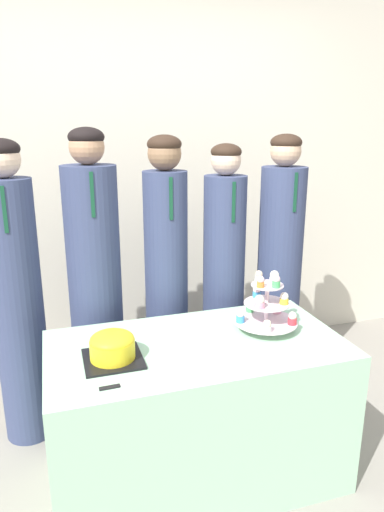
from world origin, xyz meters
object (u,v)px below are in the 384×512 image
(cake_knife, at_px, (122,385))
(student_0, at_px, (17,302))
(cupcake_stand, at_px, (267,305))
(student_4, at_px, (279,275))
(round_cake, at_px, (112,346))
(student_2, at_px, (167,284))
(student_1, at_px, (96,292))
(student_3, at_px, (224,283))

(cake_knife, relative_size, student_0, 0.16)
(cupcake_stand, height_order, student_4, student_4)
(round_cake, bearing_deg, student_2, 57.73)
(round_cake, relative_size, cake_knife, 0.93)
(student_1, relative_size, student_2, 1.02)
(student_1, bearing_deg, student_2, -0.00)
(student_2, bearing_deg, cake_knife, -115.03)
(student_2, bearing_deg, student_0, 180.00)
(cupcake_stand, height_order, student_2, student_2)
(student_1, distance_m, student_4, 1.11)
(cupcake_stand, xyz_separation_m, student_2, (-0.35, 0.55, -0.04))
(cupcake_stand, bearing_deg, student_1, 143.78)
(student_0, bearing_deg, student_4, 0.00)
(student_1, relative_size, student_4, 1.02)
(student_4, bearing_deg, cupcake_stand, -123.17)
(cake_knife, height_order, student_2, student_2)
(student_0, distance_m, student_4, 1.51)
(cake_knife, bearing_deg, student_3, 46.73)
(student_2, bearing_deg, student_1, 180.00)
(round_cake, bearing_deg, cupcake_stand, 5.86)
(round_cake, distance_m, student_4, 1.27)
(student_0, xyz_separation_m, student_2, (0.80, -0.00, 0.01))
(student_2, distance_m, student_4, 0.71)
(student_2, bearing_deg, round_cake, -122.27)
(cupcake_stand, distance_m, student_2, 0.65)
(cupcake_stand, relative_size, student_0, 0.19)
(student_1, bearing_deg, round_cake, -89.83)
(cake_knife, relative_size, student_4, 0.16)
(student_4, bearing_deg, cake_knife, -142.81)
(student_3, relative_size, student_4, 0.97)
(cake_knife, distance_m, student_2, 0.93)
(student_1, relative_size, student_3, 1.06)
(student_2, bearing_deg, student_3, -0.00)
(student_4, bearing_deg, student_1, 180.00)
(cake_knife, bearing_deg, student_1, 88.61)
(cake_knife, relative_size, student_3, 0.17)
(cupcake_stand, bearing_deg, student_2, 122.70)
(student_3, bearing_deg, round_cake, -139.88)
(round_cake, height_order, student_3, student_3)
(round_cake, height_order, student_2, student_2)
(student_1, bearing_deg, student_0, -180.00)
(cake_knife, relative_size, cupcake_stand, 0.87)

